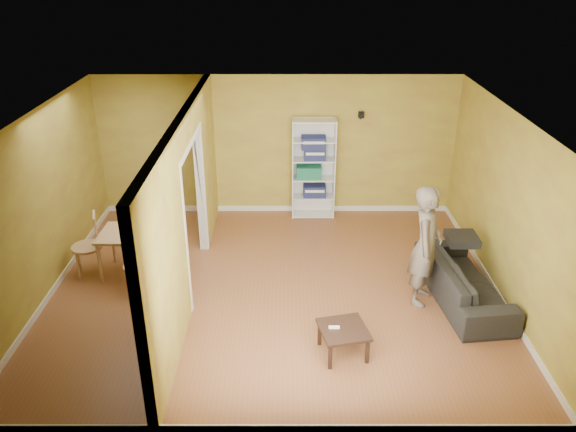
{
  "coord_description": "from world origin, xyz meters",
  "views": [
    {
      "loc": [
        0.2,
        -7.05,
        4.57
      ],
      "look_at": [
        0.2,
        0.2,
        1.1
      ],
      "focal_mm": 35.0,
      "sensor_mm": 36.0,
      "label": 1
    }
  ],
  "objects_px": {
    "coffee_table": "(343,332)",
    "chair_near": "(137,264)",
    "chair_left": "(86,245)",
    "chair_far": "(145,227)",
    "bookshelf": "(313,168)",
    "sofa": "(464,275)",
    "person": "(427,236)",
    "dining_table": "(137,237)"
  },
  "relations": [
    {
      "from": "coffee_table",
      "to": "dining_table",
      "type": "height_order",
      "value": "dining_table"
    },
    {
      "from": "chair_near",
      "to": "chair_far",
      "type": "bearing_deg",
      "value": 76.74
    },
    {
      "from": "bookshelf",
      "to": "chair_near",
      "type": "xyz_separation_m",
      "value": [
        -2.64,
        -2.67,
        -0.48
      ]
    },
    {
      "from": "sofa",
      "to": "dining_table",
      "type": "bearing_deg",
      "value": 74.88
    },
    {
      "from": "coffee_table",
      "to": "chair_left",
      "type": "bearing_deg",
      "value": 153.07
    },
    {
      "from": "dining_table",
      "to": "bookshelf",
      "type": "bearing_deg",
      "value": 37.53
    },
    {
      "from": "dining_table",
      "to": "chair_near",
      "type": "bearing_deg",
      "value": -77.55
    },
    {
      "from": "sofa",
      "to": "person",
      "type": "xyz_separation_m",
      "value": [
        -0.6,
        -0.03,
        0.64
      ]
    },
    {
      "from": "chair_left",
      "to": "chair_far",
      "type": "bearing_deg",
      "value": 112.71
    },
    {
      "from": "person",
      "to": "bookshelf",
      "type": "distance_m",
      "value": 3.22
    },
    {
      "from": "bookshelf",
      "to": "dining_table",
      "type": "relative_size",
      "value": 1.69
    },
    {
      "from": "person",
      "to": "chair_left",
      "type": "distance_m",
      "value": 5.04
    },
    {
      "from": "bookshelf",
      "to": "chair_far",
      "type": "height_order",
      "value": "bookshelf"
    },
    {
      "from": "sofa",
      "to": "chair_near",
      "type": "relative_size",
      "value": 2.26
    },
    {
      "from": "coffee_table",
      "to": "chair_left",
      "type": "distance_m",
      "value": 4.2
    },
    {
      "from": "dining_table",
      "to": "chair_left",
      "type": "bearing_deg",
      "value": -176.29
    },
    {
      "from": "chair_left",
      "to": "chair_far",
      "type": "distance_m",
      "value": 0.98
    },
    {
      "from": "bookshelf",
      "to": "chair_far",
      "type": "distance_m",
      "value": 3.21
    },
    {
      "from": "dining_table",
      "to": "chair_near",
      "type": "xyz_separation_m",
      "value": [
        0.12,
        -0.55,
        -0.16
      ]
    },
    {
      "from": "person",
      "to": "bookshelf",
      "type": "bearing_deg",
      "value": 47.13
    },
    {
      "from": "person",
      "to": "coffee_table",
      "type": "relative_size",
      "value": 3.65
    },
    {
      "from": "sofa",
      "to": "person",
      "type": "distance_m",
      "value": 0.88
    },
    {
      "from": "sofa",
      "to": "chair_far",
      "type": "height_order",
      "value": "chair_far"
    },
    {
      "from": "chair_far",
      "to": "coffee_table",
      "type": "bearing_deg",
      "value": 141.03
    },
    {
      "from": "dining_table",
      "to": "chair_far",
      "type": "xyz_separation_m",
      "value": [
        -0.02,
        0.59,
        -0.13
      ]
    },
    {
      "from": "sofa",
      "to": "coffee_table",
      "type": "xyz_separation_m",
      "value": [
        -1.82,
        -1.22,
        -0.07
      ]
    },
    {
      "from": "chair_left",
      "to": "chair_near",
      "type": "distance_m",
      "value": 1.02
    },
    {
      "from": "dining_table",
      "to": "chair_far",
      "type": "relative_size",
      "value": 1.15
    },
    {
      "from": "bookshelf",
      "to": "coffee_table",
      "type": "height_order",
      "value": "bookshelf"
    },
    {
      "from": "chair_left",
      "to": "person",
      "type": "bearing_deg",
      "value": 63.96
    },
    {
      "from": "chair_far",
      "to": "sofa",
      "type": "bearing_deg",
      "value": 165.99
    },
    {
      "from": "sofa",
      "to": "bookshelf",
      "type": "height_order",
      "value": "bookshelf"
    },
    {
      "from": "sofa",
      "to": "chair_far",
      "type": "bearing_deg",
      "value": 68.22
    },
    {
      "from": "coffee_table",
      "to": "chair_near",
      "type": "distance_m",
      "value": 3.18
    },
    {
      "from": "dining_table",
      "to": "chair_far",
      "type": "height_order",
      "value": "chair_far"
    },
    {
      "from": "chair_near",
      "to": "coffee_table",
      "type": "bearing_deg",
      "value": -46.71
    },
    {
      "from": "chair_far",
      "to": "bookshelf",
      "type": "bearing_deg",
      "value": -149.87
    },
    {
      "from": "coffee_table",
      "to": "chair_near",
      "type": "height_order",
      "value": "chair_near"
    },
    {
      "from": "bookshelf",
      "to": "chair_left",
      "type": "bearing_deg",
      "value": -148.42
    },
    {
      "from": "person",
      "to": "chair_left",
      "type": "xyz_separation_m",
      "value": [
        -4.96,
        0.71,
        -0.53
      ]
    },
    {
      "from": "chair_near",
      "to": "chair_left",
      "type": "bearing_deg",
      "value": 130.35
    },
    {
      "from": "sofa",
      "to": "chair_near",
      "type": "bearing_deg",
      "value": 81.3
    }
  ]
}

